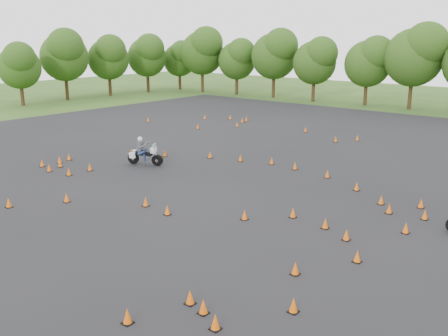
% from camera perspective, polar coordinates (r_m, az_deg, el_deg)
% --- Properties ---
extents(ground, '(140.00, 140.00, 0.00)m').
position_cam_1_polar(ground, '(24.08, -6.12, -4.64)').
color(ground, '#2D5119').
rests_on(ground, ground).
extents(asphalt_pad, '(62.00, 62.00, 0.00)m').
position_cam_1_polar(asphalt_pad, '(28.36, 2.59, -1.54)').
color(asphalt_pad, black).
rests_on(asphalt_pad, ground).
extents(treeline, '(87.34, 32.36, 10.05)m').
position_cam_1_polar(treeline, '(53.12, 24.26, 9.90)').
color(treeline, '#284614').
rests_on(treeline, ground).
extents(traffic_cones, '(36.47, 33.17, 0.45)m').
position_cam_1_polar(traffic_cones, '(28.17, 2.18, -1.17)').
color(traffic_cones, '#DF5809').
rests_on(traffic_cones, asphalt_pad).
extents(rider_grey, '(2.51, 1.58, 1.86)m').
position_cam_1_polar(rider_grey, '(32.20, -8.98, 1.99)').
color(rider_grey, '#46484F').
rests_on(rider_grey, ground).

